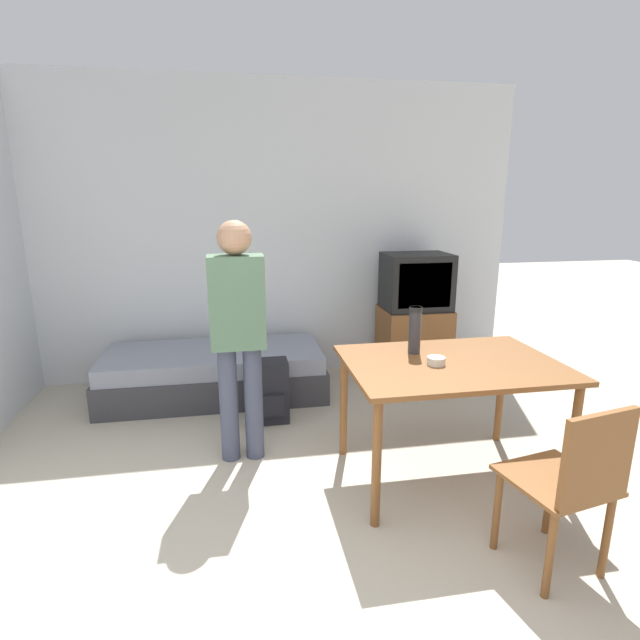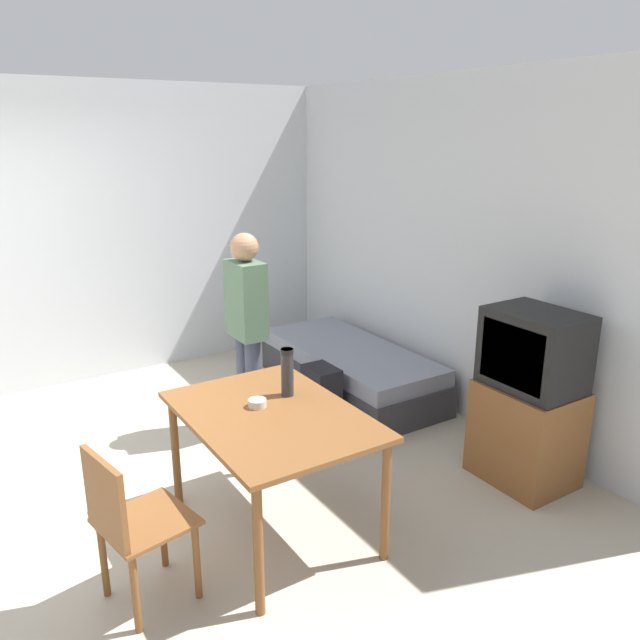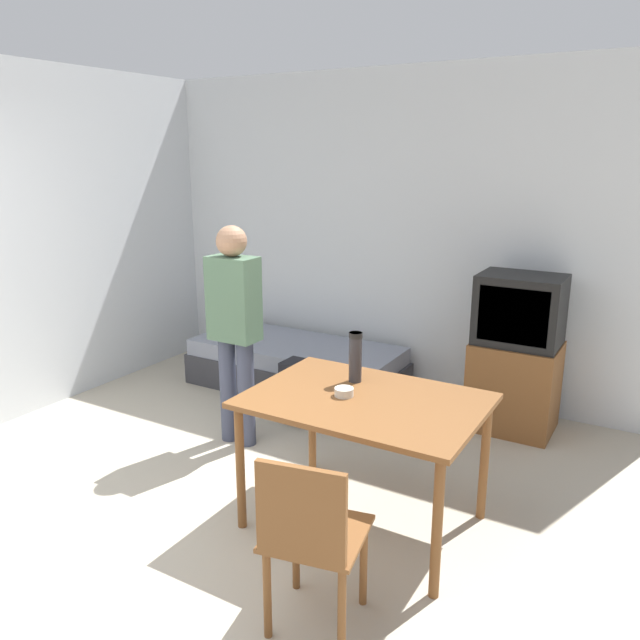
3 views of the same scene
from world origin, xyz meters
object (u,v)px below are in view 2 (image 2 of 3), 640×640
object	(u,v)px
dining_table	(272,426)
backpack	(321,396)
wooden_chair	(129,520)
person_standing	(247,320)
daybed	(350,369)
mate_bowl	(257,403)
tv	(529,401)
thermos_flask	(287,370)

from	to	relation	value
dining_table	backpack	size ratio (longest dim) A/B	2.59
dining_table	wooden_chair	size ratio (longest dim) A/B	1.46
wooden_chair	person_standing	world-z (taller)	person_standing
daybed	dining_table	distance (m)	2.18
backpack	mate_bowl	bearing A→B (deg)	-48.19
dining_table	person_standing	bearing A→B (deg)	159.71
tv	mate_bowl	bearing A→B (deg)	-106.94
tv	thermos_flask	bearing A→B (deg)	-111.04
person_standing	thermos_flask	world-z (taller)	person_standing
daybed	backpack	bearing A→B (deg)	-54.14
person_standing	mate_bowl	bearing A→B (deg)	-23.45
wooden_chair	thermos_flask	size ratio (longest dim) A/B	2.92
daybed	wooden_chair	world-z (taller)	wooden_chair
wooden_chair	backpack	world-z (taller)	wooden_chair
tv	wooden_chair	world-z (taller)	tv
wooden_chair	thermos_flask	bearing A→B (deg)	107.87
wooden_chair	backpack	bearing A→B (deg)	122.88
tv	wooden_chair	size ratio (longest dim) A/B	1.38
dining_table	thermos_flask	distance (m)	0.35
dining_table	thermos_flask	xyz separation A→B (m)	(-0.16, 0.20, 0.24)
mate_bowl	backpack	world-z (taller)	mate_bowl
dining_table	mate_bowl	xyz separation A→B (m)	(-0.11, -0.03, 0.11)
daybed	person_standing	xyz separation A→B (m)	(0.21, -1.11, 0.70)
wooden_chair	mate_bowl	bearing A→B (deg)	109.30
wooden_chair	backpack	distance (m)	2.22
tv	dining_table	size ratio (longest dim) A/B	0.95
dining_table	person_standing	size ratio (longest dim) A/B	0.80
daybed	backpack	distance (m)	0.72
wooden_chair	mate_bowl	xyz separation A→B (m)	(-0.30, 0.85, 0.29)
dining_table	backpack	xyz separation A→B (m)	(-1.02, 0.98, -0.43)
backpack	wooden_chair	bearing A→B (deg)	-57.12
person_standing	backpack	distance (m)	0.87
dining_table	thermos_flask	size ratio (longest dim) A/B	4.26
wooden_chair	thermos_flask	distance (m)	1.20
tv	person_standing	xyz separation A→B (m)	(-1.64, -1.23, 0.33)
tv	mate_bowl	size ratio (longest dim) A/B	11.34
thermos_flask	backpack	world-z (taller)	thermos_flask
backpack	dining_table	bearing A→B (deg)	-43.93
tv	thermos_flask	xyz separation A→B (m)	(-0.57, -1.49, 0.34)
person_standing	mate_bowl	world-z (taller)	person_standing
mate_bowl	thermos_flask	bearing A→B (deg)	102.39
dining_table	mate_bowl	distance (m)	0.16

